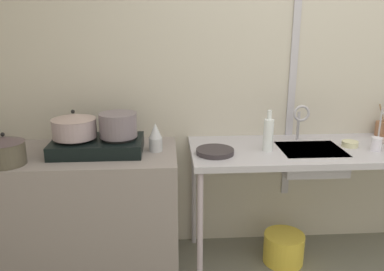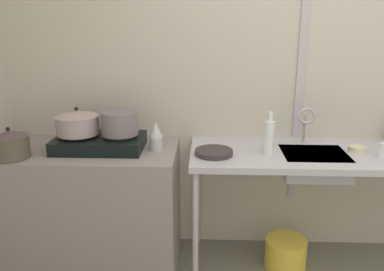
# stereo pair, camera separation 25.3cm
# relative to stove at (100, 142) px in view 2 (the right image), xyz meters

# --- Properties ---
(wall_back) EXTENTS (5.08, 0.10, 2.52)m
(wall_back) POSITION_rel_stove_xyz_m (1.43, 0.36, 0.37)
(wall_back) COLOR beige
(wall_back) RESTS_ON ground
(wall_metal_strip) EXTENTS (0.05, 0.01, 2.01)m
(wall_metal_strip) POSITION_rel_stove_xyz_m (1.33, 0.30, 0.50)
(wall_metal_strip) COLOR #B9B6BF
(counter_concrete) EXTENTS (1.14, 0.62, 0.84)m
(counter_concrete) POSITION_rel_stove_xyz_m (-0.07, 0.00, -0.47)
(counter_concrete) COLOR gray
(counter_concrete) RESTS_ON ground
(counter_sink) EXTENTS (1.69, 0.62, 0.84)m
(counter_sink) POSITION_rel_stove_xyz_m (1.44, -0.00, -0.10)
(counter_sink) COLOR #B9B6BF
(counter_sink) RESTS_ON ground
(stove) EXTENTS (0.57, 0.35, 0.10)m
(stove) POSITION_rel_stove_xyz_m (0.00, 0.00, 0.00)
(stove) COLOR black
(stove) RESTS_ON counter_concrete
(pot_on_left_burner) EXTENTS (0.28, 0.28, 0.18)m
(pot_on_left_burner) POSITION_rel_stove_xyz_m (-0.14, 0.00, 0.13)
(pot_on_left_burner) COLOR #A89396
(pot_on_left_burner) RESTS_ON stove
(pot_on_right_burner) EXTENTS (0.24, 0.24, 0.15)m
(pot_on_right_burner) POSITION_rel_stove_xyz_m (0.14, 0.00, 0.13)
(pot_on_right_burner) COLOR slate
(pot_on_right_burner) RESTS_ON stove
(pot_beside_stove) EXTENTS (0.23, 0.23, 0.20)m
(pot_beside_stove) POSITION_rel_stove_xyz_m (-0.50, -0.19, 0.04)
(pot_beside_stove) COLOR brown
(pot_beside_stove) RESTS_ON counter_concrete
(percolator) EXTENTS (0.09, 0.09, 0.19)m
(percolator) POSITION_rel_stove_xyz_m (0.37, 0.00, 0.04)
(percolator) COLOR silver
(percolator) RESTS_ON counter_concrete
(sink_basin) EXTENTS (0.40, 0.34, 0.14)m
(sink_basin) POSITION_rel_stove_xyz_m (1.38, -0.03, -0.12)
(sink_basin) COLOR #B9B6BF
(sink_basin) RESTS_ON counter_sink
(faucet) EXTENTS (0.11, 0.07, 0.26)m
(faucet) POSITION_rel_stove_xyz_m (1.35, 0.14, 0.13)
(faucet) COLOR #B9B6BF
(faucet) RESTS_ON counter_sink
(frying_pan) EXTENTS (0.24, 0.24, 0.03)m
(frying_pan) POSITION_rel_stove_xyz_m (0.74, -0.08, -0.03)
(frying_pan) COLOR #332D30
(frying_pan) RESTS_ON counter_sink
(cup_by_rack) EXTENTS (0.07, 0.07, 0.09)m
(cup_by_rack) POSITION_rel_stove_xyz_m (1.78, -0.08, -0.00)
(cup_by_rack) COLOR white
(cup_by_rack) RESTS_ON counter_sink
(small_bowl_on_drainboard) EXTENTS (0.11, 0.11, 0.04)m
(small_bowl_on_drainboard) POSITION_rel_stove_xyz_m (1.65, 0.01, -0.03)
(small_bowl_on_drainboard) COLOR beige
(small_bowl_on_drainboard) RESTS_ON counter_sink
(bottle_by_sink) EXTENTS (0.06, 0.06, 0.27)m
(bottle_by_sink) POSITION_rel_stove_xyz_m (1.08, -0.04, 0.07)
(bottle_by_sink) COLOR white
(bottle_by_sink) RESTS_ON counter_sink
(bucket_on_floor) EXTENTS (0.28, 0.28, 0.21)m
(bucket_on_floor) POSITION_rel_stove_xyz_m (1.25, -0.02, -0.78)
(bucket_on_floor) COLOR yellow
(bucket_on_floor) RESTS_ON ground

